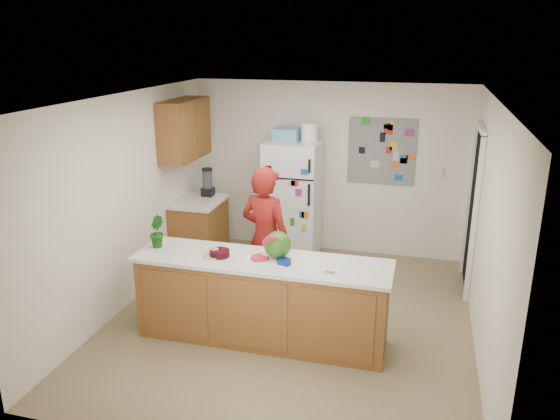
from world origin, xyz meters
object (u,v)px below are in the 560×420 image
(person, at_px, (266,239))
(refrigerator, at_px, (293,200))
(watermelon, at_px, (278,245))
(cherry_bowl, at_px, (220,253))

(person, bearing_deg, refrigerator, -71.04)
(refrigerator, relative_size, watermelon, 6.04)
(person, relative_size, watermelon, 6.13)
(person, bearing_deg, watermelon, 132.24)
(refrigerator, distance_m, person, 1.66)
(refrigerator, xyz_separation_m, person, (0.08, -1.66, 0.01))
(watermelon, bearing_deg, person, 116.18)
(refrigerator, distance_m, watermelon, 2.36)
(refrigerator, height_order, cherry_bowl, refrigerator)
(person, relative_size, cherry_bowl, 8.38)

